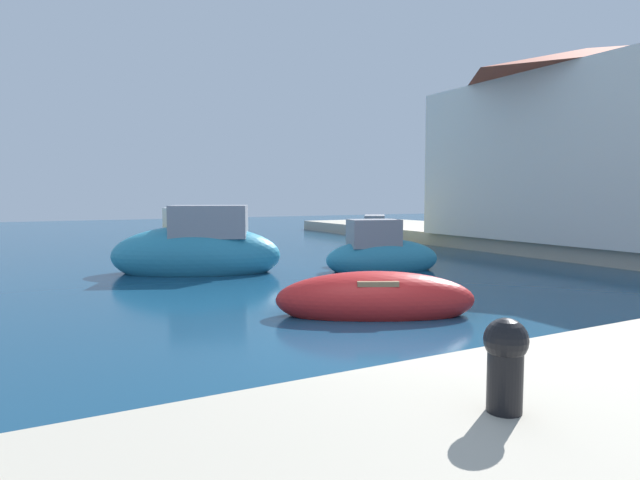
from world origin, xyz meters
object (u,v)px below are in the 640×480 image
Objects in this scene: moored_boat_1 at (198,251)px; moored_boat_5 at (375,300)px; moored_boat_2 at (179,238)px; mooring_bollard at (505,359)px; moored_boat_6 at (381,255)px; waterfront_building_main at (583,142)px; moored_boat_0 at (375,237)px.

moored_boat_1 reaches higher than moored_boat_5.
moored_boat_2 reaches higher than mooring_bollard.
moored_boat_6 is 0.34× the size of waterfront_building_main.
moored_boat_6 is (3.13, 4.35, 0.14)m from moored_boat_5.
moored_boat_0 is 6.64m from moored_boat_6.
moored_boat_2 is 12.19m from moored_boat_5.
moored_boat_0 is 0.77× the size of moored_boat_2.
moored_boat_1 is 0.48× the size of waterfront_building_main.
moored_boat_1 reaches higher than moored_boat_6.
waterfront_building_main reaches higher than moored_boat_6.
waterfront_building_main is at bearing 19.95° from moored_boat_6.
moored_boat_0 is 7.98m from waterfront_building_main.
mooring_bollard is at bearing -104.41° from moored_boat_6.
moored_boat_0 is at bearing -131.22° from moored_boat_1.
moored_boat_2 is at bearing 129.01° from moored_boat_6.
moored_boat_2 is 1.45× the size of moored_boat_6.
moored_boat_2 is at bearing -61.50° from moored_boat_5.
moored_boat_6 is at bearing -175.79° from waterfront_building_main.
moored_boat_0 is 0.79× the size of moored_boat_1.
moored_boat_2 is at bearing -75.22° from moored_boat_1.
moored_boat_2 is (0.94, 5.92, -0.12)m from moored_boat_1.
waterfront_building_main reaches higher than moored_boat_1.
moored_boat_5 is 13.43m from waterfront_building_main.
moored_boat_5 is 5.36m from moored_boat_6.
moored_boat_2 reaches higher than moored_boat_6.
moored_boat_6 is at bearing -98.38° from moored_boat_5.
moored_boat_2 is 7.27× the size of mooring_bollard.
moored_boat_0 is at bearing 136.78° from waterfront_building_main.
moored_boat_0 is 0.38× the size of waterfront_building_main.
moored_boat_0 is at bearing -96.62° from moored_boat_5.
waterfront_building_main is 17.38m from mooring_bollard.
moored_boat_1 is at bearing 171.73° from moored_boat_6.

